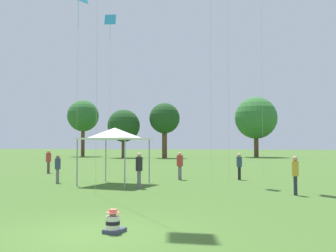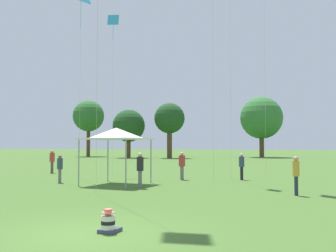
% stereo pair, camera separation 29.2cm
% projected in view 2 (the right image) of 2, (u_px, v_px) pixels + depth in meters
% --- Properties ---
extents(ground_plane, '(300.00, 300.00, 0.00)m').
position_uv_depth(ground_plane, '(88.00, 234.00, 9.59)').
color(ground_plane, '#426628').
extents(seated_toddler, '(0.49, 0.58, 0.60)m').
position_uv_depth(seated_toddler, '(109.00, 223.00, 9.72)').
color(seated_toddler, '#383D56').
rests_on(seated_toddler, ground).
extents(person_standing_1, '(0.46, 0.46, 1.71)m').
position_uv_depth(person_standing_1, '(182.00, 163.00, 24.24)').
color(person_standing_1, slate).
rests_on(person_standing_1, ground).
extents(person_standing_3, '(0.54, 0.54, 1.75)m').
position_uv_depth(person_standing_3, '(52.00, 159.00, 29.85)').
color(person_standing_3, brown).
rests_on(person_standing_3, ground).
extents(person_standing_4, '(0.38, 0.38, 1.68)m').
position_uv_depth(person_standing_4, '(296.00, 172.00, 16.82)').
color(person_standing_4, '#282D42').
rests_on(person_standing_4, ground).
extents(person_standing_5, '(0.45, 0.45, 1.58)m').
position_uv_depth(person_standing_5, '(60.00, 166.00, 22.33)').
color(person_standing_5, slate).
rests_on(person_standing_5, ground).
extents(person_standing_6, '(0.40, 0.40, 1.63)m').
position_uv_depth(person_standing_6, '(242.00, 164.00, 24.09)').
color(person_standing_6, black).
rests_on(person_standing_6, ground).
extents(person_standing_7, '(0.48, 0.48, 1.77)m').
position_uv_depth(person_standing_7, '(140.00, 167.00, 19.60)').
color(person_standing_7, slate).
rests_on(person_standing_7, ground).
extents(canopy_tent, '(3.62, 3.62, 3.10)m').
position_uv_depth(canopy_tent, '(116.00, 134.00, 21.47)').
color(canopy_tent, white).
rests_on(canopy_tent, ground).
extents(kite_5, '(0.87, 0.39, 11.86)m').
position_uv_depth(kite_5, '(113.00, 27.00, 29.20)').
color(kite_5, '#339EDB').
rests_on(kite_5, ground).
extents(distant_tree_0, '(4.82, 4.82, 8.70)m').
position_uv_depth(distant_tree_0, '(169.00, 119.00, 62.04)').
color(distant_tree_0, brown).
rests_on(distant_tree_0, ground).
extents(distant_tree_1, '(7.09, 7.09, 10.18)m').
position_uv_depth(distant_tree_1, '(261.00, 118.00, 65.98)').
color(distant_tree_1, brown).
rests_on(distant_tree_1, ground).
extents(distant_tree_2, '(5.21, 5.21, 7.77)m').
position_uv_depth(distant_tree_2, '(129.00, 126.00, 63.25)').
color(distant_tree_2, brown).
rests_on(distant_tree_2, ground).
extents(distant_tree_3, '(5.58, 5.58, 10.04)m').
position_uv_depth(distant_tree_3, '(89.00, 116.00, 70.29)').
color(distant_tree_3, brown).
rests_on(distant_tree_3, ground).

